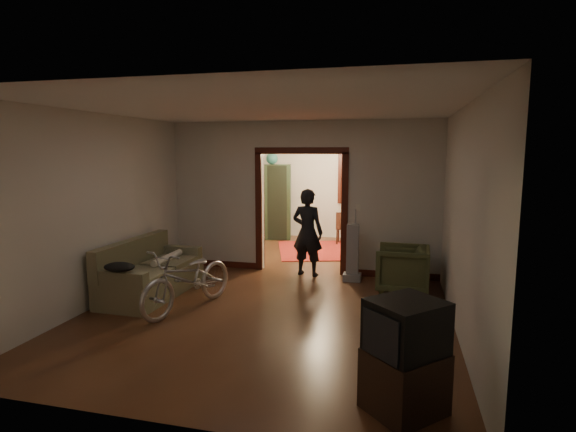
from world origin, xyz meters
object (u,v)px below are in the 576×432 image
(sofa, at_px, (152,268))
(desk, at_px, (364,227))
(armchair, at_px, (402,269))
(bicycle, at_px, (189,278))
(person, at_px, (307,232))
(locker, at_px, (272,202))

(sofa, distance_m, desk, 5.78)
(armchair, bearing_deg, sofa, -71.33)
(bicycle, relative_size, person, 1.09)
(person, bearing_deg, armchair, 171.21)
(person, xyz_separation_m, locker, (-1.59, 3.24, 0.17))
(bicycle, distance_m, person, 2.56)
(bicycle, relative_size, desk, 1.64)
(desk, bearing_deg, locker, 179.69)
(sofa, distance_m, locker, 5.00)
(bicycle, xyz_separation_m, armchair, (2.96, 1.59, -0.08))
(armchair, bearing_deg, locker, -137.03)
(person, xyz_separation_m, desk, (0.78, 3.28, -0.40))
(sofa, xyz_separation_m, person, (2.14, 1.70, 0.36))
(armchair, xyz_separation_m, desk, (-0.90, 3.88, 0.02))
(bicycle, bearing_deg, sofa, 168.39)
(person, height_order, desk, person)
(locker, bearing_deg, bicycle, -98.71)
(person, bearing_deg, bicycle, 70.34)
(desk, bearing_deg, armchair, -78.31)
(person, bearing_deg, sofa, 49.12)
(sofa, height_order, locker, locker)
(sofa, xyz_separation_m, armchair, (3.82, 1.11, -0.06))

